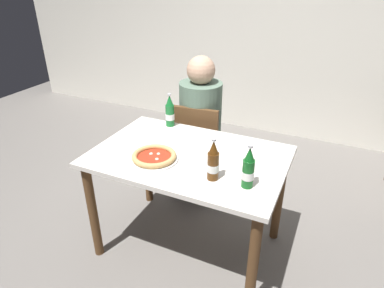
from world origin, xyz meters
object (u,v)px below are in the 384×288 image
at_px(diner_seated, 200,131).
at_px(beer_bottle_left, 170,112).
at_px(beer_bottle_right, 248,170).
at_px(napkin_with_cutlery, 153,135).
at_px(beer_bottle_center, 213,162).
at_px(dining_table_main, 189,170).
at_px(chair_behind_table, 198,145).
at_px(pizza_margherita_near, 154,157).

relative_size(diner_seated, beer_bottle_left, 4.89).
relative_size(beer_bottle_right, napkin_with_cutlery, 1.18).
bearing_deg(beer_bottle_center, dining_table_main, 141.25).
height_order(chair_behind_table, beer_bottle_center, beer_bottle_center).
relative_size(diner_seated, pizza_margherita_near, 4.16).
bearing_deg(diner_seated, pizza_margherita_near, -86.77).
xyz_separation_m(diner_seated, beer_bottle_left, (-0.11, -0.32, 0.27)).
distance_m(diner_seated, beer_bottle_right, 1.09).
height_order(chair_behind_table, diner_seated, diner_seated).
height_order(dining_table_main, beer_bottle_right, beer_bottle_right).
bearing_deg(chair_behind_table, beer_bottle_center, 113.09).
relative_size(pizza_margherita_near, beer_bottle_left, 1.18).
relative_size(dining_table_main, chair_behind_table, 1.41).
bearing_deg(beer_bottle_left, napkin_with_cutlery, -98.74).
bearing_deg(napkin_with_cutlery, beer_bottle_center, -29.85).
bearing_deg(beer_bottle_center, beer_bottle_left, 135.96).
relative_size(beer_bottle_left, napkin_with_cutlery, 1.18).
height_order(beer_bottle_left, napkin_with_cutlery, beer_bottle_left).
distance_m(dining_table_main, beer_bottle_left, 0.51).
xyz_separation_m(beer_bottle_left, napkin_with_cutlery, (-0.03, -0.20, -0.10)).
xyz_separation_m(beer_bottle_left, beer_bottle_right, (0.74, -0.52, 0.00)).
relative_size(pizza_margherita_near, beer_bottle_right, 1.18).
xyz_separation_m(pizza_margherita_near, beer_bottle_center, (0.40, -0.04, 0.08)).
xyz_separation_m(diner_seated, beer_bottle_center, (0.44, -0.85, 0.27)).
bearing_deg(pizza_margherita_near, beer_bottle_right, -3.19).
height_order(chair_behind_table, beer_bottle_left, beer_bottle_left).
distance_m(beer_bottle_center, beer_bottle_right, 0.19).
relative_size(dining_table_main, beer_bottle_left, 4.86).
bearing_deg(diner_seated, dining_table_main, -72.63).
bearing_deg(dining_table_main, beer_bottle_left, 132.49).
bearing_deg(beer_bottle_center, pizza_margherita_near, 174.06).
bearing_deg(beer_bottle_left, pizza_margherita_near, -72.84).
height_order(dining_table_main, diner_seated, diner_seated).
distance_m(pizza_margherita_near, beer_bottle_left, 0.52).
xyz_separation_m(chair_behind_table, beer_bottle_right, (0.63, -0.79, 0.37)).
xyz_separation_m(beer_bottle_center, beer_bottle_right, (0.19, 0.01, 0.00)).
relative_size(diner_seated, napkin_with_cutlery, 5.78).
bearing_deg(beer_bottle_center, beer_bottle_right, 2.51).
height_order(pizza_margherita_near, napkin_with_cutlery, pizza_margherita_near).
relative_size(chair_behind_table, beer_bottle_left, 3.44).
xyz_separation_m(dining_table_main, beer_bottle_center, (0.24, -0.19, 0.22)).
bearing_deg(chair_behind_table, beer_bottle_left, 61.85).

